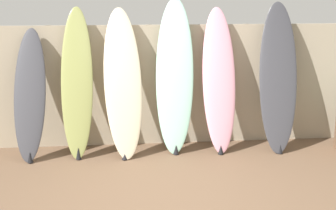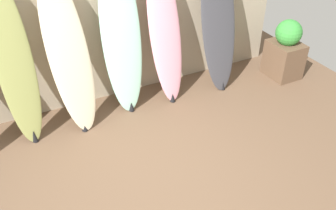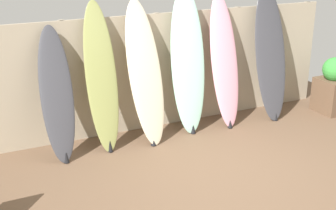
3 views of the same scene
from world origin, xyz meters
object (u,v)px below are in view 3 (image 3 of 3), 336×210
Objects in this scene: surfboard_cream_2 at (145,74)px; surfboard_charcoal_5 at (270,55)px; surfboard_charcoal_0 at (57,95)px; surfboard_olive_1 at (101,78)px; planter_box at (333,87)px; surfboard_seafoam_3 at (188,62)px; surfboard_pink_4 at (224,62)px.

surfboard_cream_2 is 0.97× the size of surfboard_charcoal_5.
surfboard_cream_2 is at bearing -0.75° from surfboard_charcoal_0.
surfboard_olive_1 is 2.86m from surfboard_charcoal_5.
surfboard_charcoal_5 is 2.21× the size of planter_box.
surfboard_cream_2 is (0.64, -0.06, 0.00)m from surfboard_olive_1.
surfboard_charcoal_5 is at bearing 163.65° from planter_box.
surfboard_charcoal_5 is (1.49, -0.05, -0.03)m from surfboard_seafoam_3.
surfboard_charcoal_0 reaches higher than planter_box.
surfboard_olive_1 is 0.64m from surfboard_cream_2.
surfboard_pink_4 is at bearing -1.86° from surfboard_seafoam_3.
surfboard_seafoam_3 is 1.03× the size of surfboard_charcoal_5.
surfboard_charcoal_0 is 1.85× the size of planter_box.
surfboard_pink_4 is at bearing 0.05° from surfboard_olive_1.
surfboard_charcoal_0 is 0.84× the size of surfboard_charcoal_5.
surfboard_charcoal_5 is (0.86, -0.03, 0.03)m from surfboard_pink_4.
surfboard_seafoam_3 reaches higher than surfboard_charcoal_0.
surfboard_charcoal_5 is at bearing 0.19° from surfboard_charcoal_0.
surfboard_charcoal_0 is 1.29m from surfboard_cream_2.
surfboard_charcoal_5 is (2.86, -0.03, 0.03)m from surfboard_olive_1.
surfboard_charcoal_5 is at bearing -0.58° from surfboard_olive_1.
surfboard_cream_2 is 2.23m from surfboard_charcoal_5.
surfboard_pink_4 is at bearing 2.48° from surfboard_cream_2.
surfboard_olive_1 is 2.01m from surfboard_pink_4.
surfboard_pink_4 is 0.86m from surfboard_charcoal_5.
surfboard_seafoam_3 is at bearing 178.14° from surfboard_pink_4.
surfboard_olive_1 is 1.37m from surfboard_seafoam_3.
surfboard_charcoal_0 is at bearing 176.09° from planter_box.
surfboard_charcoal_5 is (2.23, 0.03, 0.03)m from surfboard_cream_2.
surfboard_olive_1 is at bearing 174.83° from surfboard_cream_2.
surfboard_cream_2 is at bearing 174.89° from planter_box.
surfboard_olive_1 reaches higher than surfboard_charcoal_0.
surfboard_seafoam_3 is 2.27× the size of planter_box.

